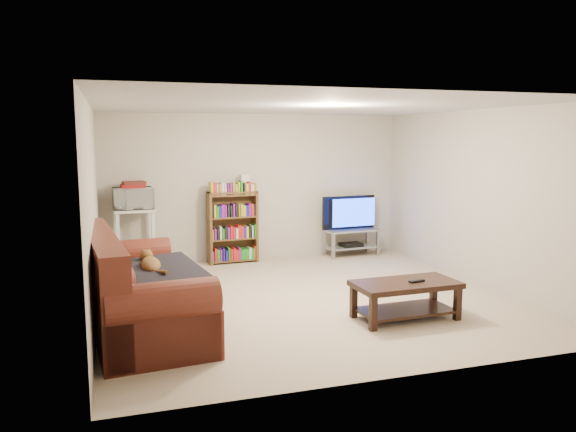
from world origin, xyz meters
name	(u,v)px	position (x,y,z in m)	size (l,w,h in m)	color
floor	(305,298)	(0.00, 0.00, 0.00)	(5.00, 5.00, 0.00)	#C6B093
ceiling	(306,106)	(0.00, 0.00, 2.40)	(5.00, 5.00, 0.00)	white
wall_back	(256,187)	(0.00, 2.50, 1.20)	(5.00, 5.00, 0.00)	beige
wall_front	(406,238)	(0.00, -2.50, 1.20)	(5.00, 5.00, 0.00)	beige
wall_left	(93,212)	(-2.50, 0.00, 1.20)	(5.00, 5.00, 0.00)	beige
wall_right	(477,198)	(2.50, 0.00, 1.20)	(5.00, 5.00, 0.00)	beige
sofa	(134,296)	(-2.11, -0.54, 0.36)	(1.30, 2.54, 1.04)	#5E2318
blanket	(155,275)	(-1.90, -0.69, 0.60)	(0.94, 1.22, 0.10)	black
cat	(151,265)	(-1.92, -0.47, 0.66)	(0.27, 0.67, 0.20)	brown
coffee_table	(405,293)	(0.80, -1.13, 0.30)	(1.19, 0.63, 0.43)	black
remote	(417,281)	(0.91, -1.18, 0.44)	(0.19, 0.05, 0.02)	black
tv_stand	(351,238)	(1.61, 2.20, 0.31)	(0.94, 0.48, 0.46)	#999EA3
television	(351,213)	(1.61, 2.20, 0.74)	(0.98, 0.13, 0.57)	black
dvd_player	(351,245)	(1.61, 2.20, 0.19)	(0.37, 0.26, 0.06)	black
bookshelf	(233,226)	(-0.45, 2.27, 0.60)	(0.82, 0.30, 1.16)	brown
shelf_clutter	(238,184)	(-0.35, 2.29, 1.27)	(0.59, 0.22, 0.28)	silver
microwave_stand	(134,231)	(-1.99, 2.19, 0.61)	(0.62, 0.48, 0.95)	silver
microwave	(133,198)	(-1.99, 2.19, 1.11)	(0.58, 0.40, 0.32)	silver
game_boxes	(133,186)	(-1.99, 2.19, 1.30)	(0.34, 0.30, 0.05)	maroon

